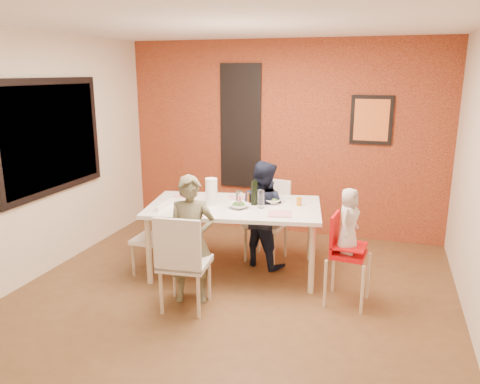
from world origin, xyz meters
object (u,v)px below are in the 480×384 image
(dining_table, at_px, (234,211))
(chair_left, at_px, (158,234))
(wine_bottle, at_px, (254,193))
(toddler, at_px, (349,221))
(chair_near, at_px, (182,259))
(child_far, at_px, (263,214))
(paper_towel_roll, at_px, (211,191))
(chair_far, at_px, (269,215))
(high_chair, at_px, (344,250))
(child_near, at_px, (191,240))

(dining_table, relative_size, chair_left, 2.44)
(wine_bottle, bearing_deg, toddler, -23.51)
(chair_near, distance_m, toddler, 1.64)
(child_far, bearing_deg, toddler, 166.28)
(chair_near, relative_size, chair_left, 1.14)
(child_far, xyz_separation_m, wine_bottle, (-0.05, -0.21, 0.30))
(paper_towel_roll, bearing_deg, toddler, -12.47)
(chair_near, height_order, chair_left, chair_near)
(dining_table, bearing_deg, chair_far, 63.36)
(chair_far, relative_size, high_chair, 1.06)
(chair_far, distance_m, wine_bottle, 0.61)
(dining_table, xyz_separation_m, high_chair, (1.27, -0.39, -0.18))
(toddler, bearing_deg, chair_left, 103.24)
(chair_near, bearing_deg, toddler, -161.32)
(high_chair, xyz_separation_m, wine_bottle, (-1.06, 0.47, 0.39))
(chair_near, relative_size, paper_towel_roll, 3.24)
(high_chair, distance_m, paper_towel_roll, 1.62)
(toddler, bearing_deg, child_near, 120.90)
(dining_table, xyz_separation_m, child_near, (-0.18, -0.81, -0.08))
(chair_far, relative_size, paper_towel_roll, 3.24)
(chair_left, height_order, wine_bottle, wine_bottle)
(chair_far, relative_size, wine_bottle, 3.52)
(dining_table, bearing_deg, toddler, -16.78)
(high_chair, distance_m, child_near, 1.52)
(dining_table, height_order, chair_near, chair_near)
(chair_near, bearing_deg, dining_table, -104.95)
(chair_far, xyz_separation_m, paper_towel_roll, (-0.53, -0.59, 0.41))
(high_chair, bearing_deg, wine_bottle, 72.02)
(dining_table, bearing_deg, chair_near, -99.36)
(dining_table, xyz_separation_m, chair_left, (-0.81, -0.32, -0.25))
(chair_near, height_order, child_far, child_far)
(paper_towel_roll, bearing_deg, wine_bottle, 15.41)
(chair_near, height_order, toddler, toddler)
(toddler, bearing_deg, child_far, 71.86)
(chair_near, xyz_separation_m, wine_bottle, (0.38, 1.14, 0.39))
(child_far, xyz_separation_m, toddler, (1.04, -0.68, 0.23))
(child_far, bearing_deg, wine_bottle, 97.41)
(child_near, distance_m, wine_bottle, 1.01)
(dining_table, xyz_separation_m, chair_near, (-0.17, -1.05, -0.18))
(chair_left, distance_m, paper_towel_roll, 0.78)
(chair_far, height_order, high_chair, chair_far)
(chair_far, distance_m, chair_left, 1.38)
(toddler, bearing_deg, chair_near, 129.46)
(high_chair, distance_m, child_far, 1.23)
(chair_far, bearing_deg, paper_towel_roll, -122.41)
(high_chair, bearing_deg, paper_towel_roll, 83.28)
(child_near, relative_size, wine_bottle, 4.67)
(wine_bottle, bearing_deg, high_chair, -23.76)
(chair_near, relative_size, wine_bottle, 3.52)
(child_near, xyz_separation_m, wine_bottle, (0.39, 0.89, 0.29))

